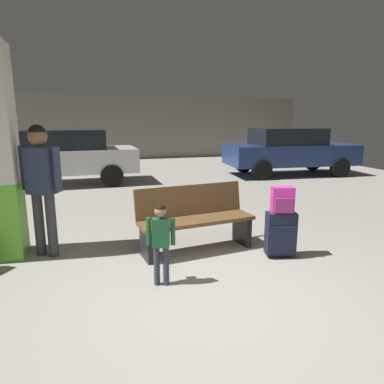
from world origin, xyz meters
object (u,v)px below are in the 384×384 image
Objects in this scene: parked_car_side at (289,150)px; bench at (195,219)px; parked_car_far at (62,156)px; backpack_bright at (283,200)px; child at (161,236)px; suitcase at (281,234)px; adult at (41,177)px.

bench is at bearing -131.89° from parked_car_side.
bench is at bearing -70.23° from parked_car_far.
backpack_bright is 0.08× the size of parked_car_far.
child is at bearing -126.10° from bench.
adult reaches higher than suitcase.
child is (-1.67, -0.33, -0.21)m from backpack_bright.
child is 0.53× the size of adult.
bench is at bearing 149.73° from suitcase.
child reaches higher than suitcase.
child is at bearing -78.13° from parked_car_far.
parked_car_far is at bearing 177.45° from parked_car_side.
parked_car_side is (4.88, 5.44, 0.36)m from bench.
bench is 1.14m from child.
parked_car_side is (5.55, 6.36, 0.24)m from child.
suitcase is at bearing -64.15° from parked_car_far.
adult reaches higher than child.
bench is 1.21m from backpack_bright.
parked_car_far is at bearing 109.77° from bench.
adult is 0.42× the size of parked_car_far.
bench is 1.80× the size of child.
adult is (-2.96, 0.94, 0.75)m from suitcase.
parked_car_side is 6.96m from parked_car_far.
suitcase is 1.72m from child.
adult is 0.41× the size of parked_car_side.
child is (-1.67, -0.33, 0.25)m from suitcase.
parked_car_side reaches higher than bench.
backpack_bright is at bearing -17.63° from adult.
adult is at bearing 169.71° from bench.
parked_car_far is at bearing 91.13° from adult.
backpack_bright is at bearing -64.16° from parked_car_far.
adult reaches higher than parked_car_far.
parked_car_far reaches higher than backpack_bright.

